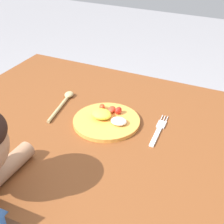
# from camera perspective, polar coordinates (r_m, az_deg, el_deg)

# --- Properties ---
(dining_table) EXTENTS (1.17, 0.89, 0.72)m
(dining_table) POSITION_cam_1_polar(r_m,az_deg,el_deg) (1.21, -2.21, -6.51)
(dining_table) COLOR brown
(dining_table) RESTS_ON ground_plane
(plate) EXTENTS (0.23, 0.23, 0.04)m
(plate) POSITION_cam_1_polar(r_m,az_deg,el_deg) (1.16, -0.91, -1.35)
(plate) COLOR gold
(plate) RESTS_ON dining_table
(fork) EXTENTS (0.03, 0.19, 0.01)m
(fork) POSITION_cam_1_polar(r_m,az_deg,el_deg) (1.13, 7.97, -3.17)
(fork) COLOR silver
(fork) RESTS_ON dining_table
(spoon) EXTENTS (0.06, 0.22, 0.02)m
(spoon) POSITION_cam_1_polar(r_m,az_deg,el_deg) (1.29, -8.22, 1.83)
(spoon) COLOR tan
(spoon) RESTS_ON dining_table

